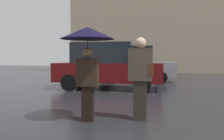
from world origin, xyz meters
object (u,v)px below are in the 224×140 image
pedestrian_with_umbrella (87,43)px  pedestrian_with_bag (141,74)px  parked_car_left (132,64)px  parked_car_right (107,66)px

pedestrian_with_umbrella → pedestrian_with_bag: bearing=98.3°
parked_car_left → pedestrian_with_umbrella: bearing=-100.9°
parked_car_left → pedestrian_with_bag: bearing=-92.9°
parked_car_left → parked_car_right: size_ratio=1.02×
pedestrian_with_bag → parked_car_right: bearing=-94.6°
pedestrian_with_umbrella → pedestrian_with_bag: 1.29m
pedestrian_with_umbrella → parked_car_left: size_ratio=0.44×
pedestrian_with_bag → parked_car_right: 4.77m
pedestrian_with_bag → parked_car_left: (-0.75, 7.65, -0.03)m
parked_car_right → pedestrian_with_umbrella: bearing=92.8°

